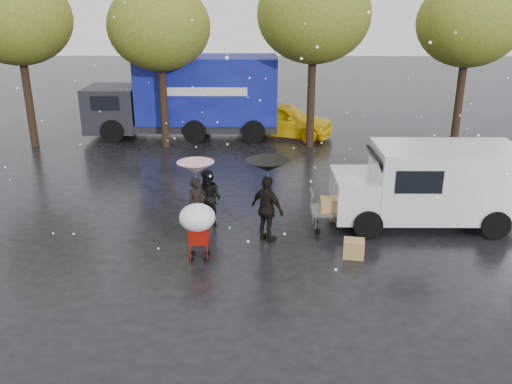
{
  "coord_description": "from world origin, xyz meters",
  "views": [
    {
      "loc": [
        0.42,
        -11.92,
        6.01
      ],
      "look_at": [
        0.33,
        1.0,
        1.26
      ],
      "focal_mm": 38.0,
      "sensor_mm": 36.0,
      "label": 1
    }
  ],
  "objects_px": {
    "shopping_cart": "(198,220)",
    "person_pink": "(197,205)",
    "yellow_taxi": "(282,119)",
    "vendor_cart": "(343,204)",
    "white_van": "(430,184)",
    "person_black": "(267,209)",
    "blue_truck": "(189,97)"
  },
  "relations": [
    {
      "from": "blue_truck",
      "to": "person_pink",
      "type": "bearing_deg",
      "value": -81.98
    },
    {
      "from": "shopping_cart",
      "to": "person_pink",
      "type": "bearing_deg",
      "value": 96.91
    },
    {
      "from": "yellow_taxi",
      "to": "person_pink",
      "type": "bearing_deg",
      "value": -174.82
    },
    {
      "from": "vendor_cart",
      "to": "yellow_taxi",
      "type": "bearing_deg",
      "value": 96.92
    },
    {
      "from": "white_van",
      "to": "blue_truck",
      "type": "height_order",
      "value": "blue_truck"
    },
    {
      "from": "vendor_cart",
      "to": "blue_truck",
      "type": "bearing_deg",
      "value": 117.61
    },
    {
      "from": "person_pink",
      "to": "white_van",
      "type": "height_order",
      "value": "white_van"
    },
    {
      "from": "blue_truck",
      "to": "white_van",
      "type": "bearing_deg",
      "value": -51.55
    },
    {
      "from": "vendor_cart",
      "to": "shopping_cart",
      "type": "height_order",
      "value": "shopping_cart"
    },
    {
      "from": "person_pink",
      "to": "white_van",
      "type": "distance_m",
      "value": 6.32
    },
    {
      "from": "person_pink",
      "to": "shopping_cart",
      "type": "height_order",
      "value": "person_pink"
    },
    {
      "from": "white_van",
      "to": "blue_truck",
      "type": "distance_m",
      "value": 12.45
    },
    {
      "from": "vendor_cart",
      "to": "shopping_cart",
      "type": "bearing_deg",
      "value": -152.63
    },
    {
      "from": "vendor_cart",
      "to": "blue_truck",
      "type": "height_order",
      "value": "blue_truck"
    },
    {
      "from": "person_pink",
      "to": "shopping_cart",
      "type": "xyz_separation_m",
      "value": [
        0.22,
        -1.8,
        0.32
      ]
    },
    {
      "from": "person_pink",
      "to": "blue_truck",
      "type": "height_order",
      "value": "blue_truck"
    },
    {
      "from": "person_black",
      "to": "blue_truck",
      "type": "distance_m",
      "value": 11.41
    },
    {
      "from": "person_black",
      "to": "blue_truck",
      "type": "bearing_deg",
      "value": -29.99
    },
    {
      "from": "shopping_cart",
      "to": "yellow_taxi",
      "type": "height_order",
      "value": "yellow_taxi"
    },
    {
      "from": "shopping_cart",
      "to": "yellow_taxi",
      "type": "distance_m",
      "value": 12.33
    },
    {
      "from": "person_black",
      "to": "white_van",
      "type": "xyz_separation_m",
      "value": [
        4.43,
        1.15,
        0.29
      ]
    },
    {
      "from": "vendor_cart",
      "to": "white_van",
      "type": "distance_m",
      "value": 2.49
    },
    {
      "from": "shopping_cart",
      "to": "white_van",
      "type": "height_order",
      "value": "white_van"
    },
    {
      "from": "blue_truck",
      "to": "yellow_taxi",
      "type": "bearing_deg",
      "value": 0.2
    },
    {
      "from": "white_van",
      "to": "person_pink",
      "type": "bearing_deg",
      "value": -175.21
    },
    {
      "from": "yellow_taxi",
      "to": "white_van",
      "type": "bearing_deg",
      "value": -139.92
    },
    {
      "from": "shopping_cart",
      "to": "blue_truck",
      "type": "distance_m",
      "value": 12.2
    },
    {
      "from": "person_black",
      "to": "vendor_cart",
      "type": "bearing_deg",
      "value": -117.36
    },
    {
      "from": "person_pink",
      "to": "white_van",
      "type": "xyz_separation_m",
      "value": [
        6.29,
        0.53,
        0.42
      ]
    },
    {
      "from": "person_pink",
      "to": "vendor_cart",
      "type": "relative_size",
      "value": 0.98
    },
    {
      "from": "person_black",
      "to": "white_van",
      "type": "distance_m",
      "value": 4.59
    },
    {
      "from": "person_pink",
      "to": "blue_truck",
      "type": "bearing_deg",
      "value": 66.69
    }
  ]
}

